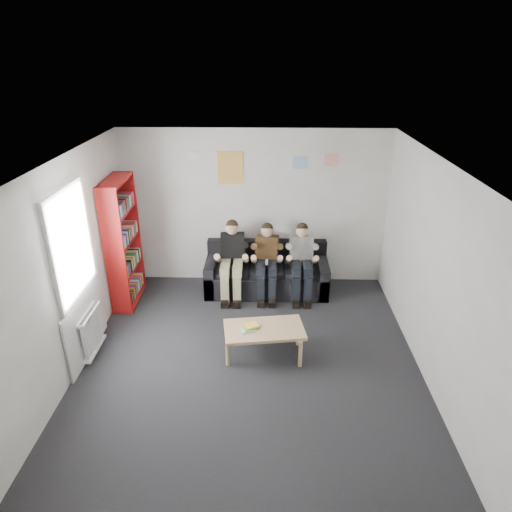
{
  "coord_description": "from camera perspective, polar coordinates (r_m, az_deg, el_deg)",
  "views": [
    {
      "loc": [
        0.21,
        -4.94,
        3.87
      ],
      "look_at": [
        0.05,
        1.3,
        1.0
      ],
      "focal_mm": 32.0,
      "sensor_mm": 36.0,
      "label": 1
    }
  ],
  "objects": [
    {
      "name": "person_left",
      "position": [
        7.6,
        -3.02,
        -0.54
      ],
      "size": [
        0.4,
        0.86,
        1.29
      ],
      "rotation": [
        0.0,
        0.0,
        0.07
      ],
      "color": "black",
      "rests_on": "sofa"
    },
    {
      "name": "person_right",
      "position": [
        7.61,
        5.72,
        -0.74
      ],
      "size": [
        0.38,
        0.81,
        1.25
      ],
      "rotation": [
        0.0,
        0.0,
        0.1
      ],
      "color": "white",
      "rests_on": "sofa"
    },
    {
      "name": "window",
      "position": [
        6.36,
        -21.29,
        -3.71
      ],
      "size": [
        0.05,
        1.3,
        2.36
      ],
      "color": "white",
      "rests_on": "room_shell"
    },
    {
      "name": "radiator",
      "position": [
        6.66,
        -19.8,
        -8.88
      ],
      "size": [
        0.1,
        0.64,
        0.6
      ],
      "color": "white",
      "rests_on": "ground"
    },
    {
      "name": "room_shell",
      "position": [
        5.55,
        -0.89,
        -2.35
      ],
      "size": [
        5.0,
        5.0,
        5.0
      ],
      "color": "black",
      "rests_on": "ground"
    },
    {
      "name": "bookshelf",
      "position": [
        7.55,
        -16.23,
        1.59
      ],
      "size": [
        0.31,
        0.93,
        2.08
      ],
      "rotation": [
        0.0,
        0.0,
        0.03
      ],
      "color": "maroon",
      "rests_on": "ground"
    },
    {
      "name": "poster_sign",
      "position": [
        7.7,
        -7.8,
        12.3
      ],
      "size": [
        0.2,
        0.01,
        0.14
      ],
      "primitive_type": "cube",
      "color": "white",
      "rests_on": "room_shell"
    },
    {
      "name": "person_middle",
      "position": [
        7.58,
        1.35,
        -0.7
      ],
      "size": [
        0.38,
        0.8,
        1.24
      ],
      "rotation": [
        0.0,
        0.0,
        -0.14
      ],
      "color": "#4A3018",
      "rests_on": "sofa"
    },
    {
      "name": "coffee_table",
      "position": [
        6.24,
        1.02,
        -9.41
      ],
      "size": [
        1.07,
        0.59,
        0.43
      ],
      "rotation": [
        0.0,
        0.0,
        0.14
      ],
      "color": "tan",
      "rests_on": "ground"
    },
    {
      "name": "poster_large",
      "position": [
        7.67,
        -3.21,
        10.91
      ],
      "size": [
        0.42,
        0.01,
        0.55
      ],
      "primitive_type": "cube",
      "color": "gold",
      "rests_on": "room_shell"
    },
    {
      "name": "poster_pink",
      "position": [
        7.68,
        9.4,
        11.8
      ],
      "size": [
        0.22,
        0.01,
        0.18
      ],
      "primitive_type": "cube",
      "color": "#CE409F",
      "rests_on": "room_shell"
    },
    {
      "name": "game_cases",
      "position": [
        6.18,
        -0.79,
        -8.94
      ],
      "size": [
        0.23,
        0.2,
        0.04
      ],
      "rotation": [
        0.0,
        0.0,
        0.34
      ],
      "color": "silver",
      "rests_on": "coffee_table"
    },
    {
      "name": "sofa",
      "position": [
        7.9,
        1.34,
        -2.28
      ],
      "size": [
        2.08,
        0.85,
        0.8
      ],
      "color": "black",
      "rests_on": "ground"
    },
    {
      "name": "poster_blue",
      "position": [
        7.64,
        5.58,
        11.55
      ],
      "size": [
        0.25,
        0.01,
        0.2
      ],
      "primitive_type": "cube",
      "color": "#4091DA",
      "rests_on": "room_shell"
    }
  ]
}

